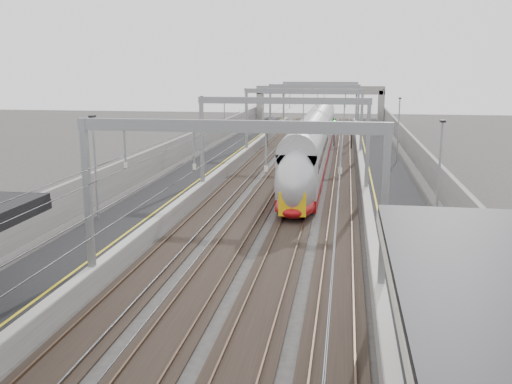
% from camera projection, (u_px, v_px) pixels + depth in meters
% --- Properties ---
extents(platform_left, '(4.00, 120.00, 1.00)m').
position_uv_depth(platform_left, '(192.00, 180.00, 47.94)').
color(platform_left, black).
rests_on(platform_left, ground).
extents(platform_right, '(4.00, 120.00, 1.00)m').
position_uv_depth(platform_right, '(386.00, 186.00, 45.50)').
color(platform_right, black).
rests_on(platform_right, ground).
extents(tracks, '(11.40, 140.00, 0.20)m').
position_uv_depth(tracks, '(287.00, 188.00, 46.81)').
color(tracks, black).
rests_on(tracks, ground).
extents(overhead_line, '(13.00, 140.00, 6.60)m').
position_uv_depth(overhead_line, '(295.00, 109.00, 51.93)').
color(overhead_line, gray).
rests_on(overhead_line, platform_left).
extents(overbridge, '(22.00, 2.20, 6.90)m').
position_uv_depth(overbridge, '(320.00, 95.00, 98.83)').
color(overbridge, slate).
rests_on(overbridge, ground).
extents(wall_left, '(0.30, 120.00, 3.20)m').
position_uv_depth(wall_left, '(155.00, 166.00, 48.20)').
color(wall_left, slate).
rests_on(wall_left, ground).
extents(wall_right, '(0.30, 120.00, 3.20)m').
position_uv_depth(wall_right, '(428.00, 174.00, 44.78)').
color(wall_right, slate).
rests_on(wall_right, ground).
extents(train, '(2.77, 50.40, 4.37)m').
position_uv_depth(train, '(314.00, 144.00, 58.15)').
color(train, '#9C0E11').
rests_on(train, ground).
extents(signal_green, '(0.32, 0.32, 3.48)m').
position_uv_depth(signal_green, '(267.00, 128.00, 72.04)').
color(signal_green, black).
rests_on(signal_green, ground).
extents(signal_red_near, '(0.32, 0.32, 3.48)m').
position_uv_depth(signal_red_near, '(334.00, 127.00, 72.99)').
color(signal_red_near, black).
rests_on(signal_red_near, ground).
extents(signal_red_far, '(0.32, 0.32, 3.48)m').
position_uv_depth(signal_red_far, '(352.00, 129.00, 70.21)').
color(signal_red_far, black).
rests_on(signal_red_far, ground).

